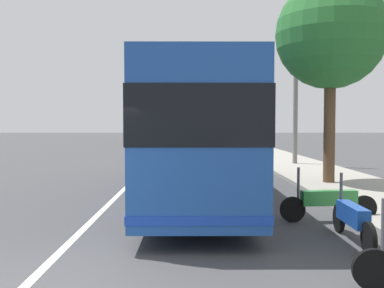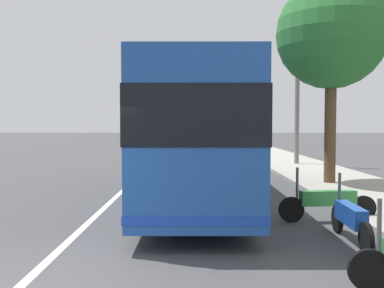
{
  "view_description": "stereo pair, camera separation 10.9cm",
  "coord_description": "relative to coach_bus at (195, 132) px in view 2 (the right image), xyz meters",
  "views": [
    {
      "loc": [
        -5.3,
        -2.24,
        2.2
      ],
      "look_at": [
        8.22,
        -2.3,
        1.59
      ],
      "focal_mm": 40.75,
      "sensor_mm": 36.0,
      "label": 1
    },
    {
      "loc": [
        -5.3,
        -2.35,
        2.2
      ],
      "look_at": [
        8.22,
        -2.3,
        1.59
      ],
      "focal_mm": 40.75,
      "sensor_mm": 36.0,
      "label": 2
    }
  ],
  "objects": [
    {
      "name": "motorcycle_nearest_curb",
      "position": [
        -5.17,
        -2.86,
        -1.52
      ],
      "size": [
        2.15,
        0.27,
        1.23
      ],
      "rotation": [
        0.0,
        0.0,
        -0.03
      ],
      "color": "black",
      "rests_on": "ground"
    },
    {
      "name": "utility_pole",
      "position": [
        9.75,
        -5.39,
        2.13
      ],
      "size": [
        0.24,
        0.24,
        8.21
      ],
      "primitive_type": "cylinder",
      "color": "slate",
      "rests_on": "ground"
    },
    {
      "name": "car_side_street",
      "position": [
        38.71,
        -0.45,
        -1.27
      ],
      "size": [
        4.06,
        2.04,
        1.53
      ],
      "rotation": [
        0.0,
        0.0,
        0.08
      ],
      "color": "navy",
      "rests_on": "ground"
    },
    {
      "name": "coach_bus",
      "position": [
        0.0,
        0.0,
        0.0
      ],
      "size": [
        12.13,
        2.55,
        3.54
      ],
      "rotation": [
        0.0,
        0.0,
        -0.0
      ],
      "color": "#1E4C9E",
      "rests_on": "ground"
    },
    {
      "name": "car_far_distant",
      "position": [
        44.14,
        0.47,
        -1.32
      ],
      "size": [
        4.05,
        2.05,
        1.35
      ],
      "rotation": [
        0.0,
        0.0,
        -0.05
      ],
      "color": "gold",
      "rests_on": "ground"
    },
    {
      "name": "car_oncoming",
      "position": [
        34.76,
        5.34,
        -1.28
      ],
      "size": [
        4.77,
        2.08,
        1.5
      ],
      "rotation": [
        0.0,
        0.0,
        3.19
      ],
      "color": "black",
      "rests_on": "ground"
    },
    {
      "name": "motorcycle_mid_row",
      "position": [
        -3.41,
        -2.98,
        -1.52
      ],
      "size": [
        0.36,
        2.26,
        1.24
      ],
      "rotation": [
        0.0,
        0.0,
        1.67
      ],
      "color": "black",
      "rests_on": "ground"
    },
    {
      "name": "lane_divider_line",
      "position": [
        2.14,
        2.39,
        -1.98
      ],
      "size": [
        110.0,
        0.16,
        0.01
      ],
      "primitive_type": "cube",
      "color": "silver",
      "rests_on": "ground"
    },
    {
      "name": "roadside_tree_mid_block",
      "position": [
        2.26,
        -4.8,
        3.36
      ],
      "size": [
        3.86,
        3.86,
        7.31
      ],
      "color": "brown",
      "rests_on": "ground"
    },
    {
      "name": "sidewalk_curb",
      "position": [
        2.14,
        -5.38,
        -1.91
      ],
      "size": [
        110.0,
        3.6,
        0.14
      ],
      "primitive_type": "cube",
      "color": "#9E998E",
      "rests_on": "ground"
    },
    {
      "name": "car_ahead_same_lane",
      "position": [
        20.1,
        0.47,
        -1.3
      ],
      "size": [
        4.07,
        1.94,
        1.39
      ],
      "rotation": [
        0.0,
        0.0,
        0.04
      ],
      "color": "gray",
      "rests_on": "ground"
    }
  ]
}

